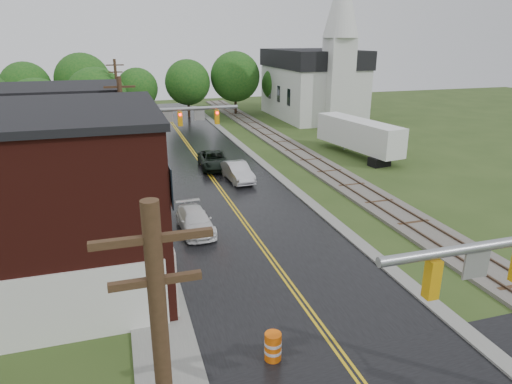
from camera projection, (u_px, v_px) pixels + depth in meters
name	position (u px, v px, depth m)	size (l,w,h in m)	color
main_road	(211.00, 176.00, 38.42)	(10.00, 90.00, 0.02)	black
curb_right	(255.00, 157.00, 44.44)	(0.80, 70.00, 0.12)	gray
sidewalk_left	(139.00, 204.00, 32.18)	(2.40, 50.00, 0.12)	gray
yellow_house	(61.00, 161.00, 30.72)	(8.00, 7.00, 6.40)	tan
darkred_building	(85.00, 146.00, 39.46)	(7.00, 6.00, 4.40)	#3F0F0C
church	(316.00, 77.00, 63.54)	(10.40, 18.40, 20.00)	silver
railroad	(299.00, 153.00, 45.68)	(3.20, 80.00, 0.30)	#59544C
traffic_signal_far	(170.00, 127.00, 33.14)	(7.34, 0.43, 7.20)	gray
utility_pole_b	(125.00, 148.00, 27.77)	(1.80, 0.28, 9.00)	#382616
utility_pole_c	(118.00, 101.00, 47.67)	(1.80, 0.28, 9.00)	#382616
tree_left_c	(40.00, 113.00, 42.07)	(6.00, 6.00, 7.65)	black
tree_left_e	(98.00, 99.00, 48.79)	(6.40, 6.40, 8.16)	black
suv_dark	(214.00, 160.00, 40.58)	(2.43, 5.27, 1.47)	black
sedan_silver	(237.00, 172.00, 36.98)	(1.60, 4.59, 1.51)	silver
pickup_white	(195.00, 221.00, 27.46)	(1.84, 4.52, 1.31)	white
semi_trailer	(359.00, 135.00, 44.37)	(4.04, 11.05, 3.50)	black
construction_barrel	(273.00, 347.00, 16.52)	(0.61, 0.61, 1.10)	#FB640B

